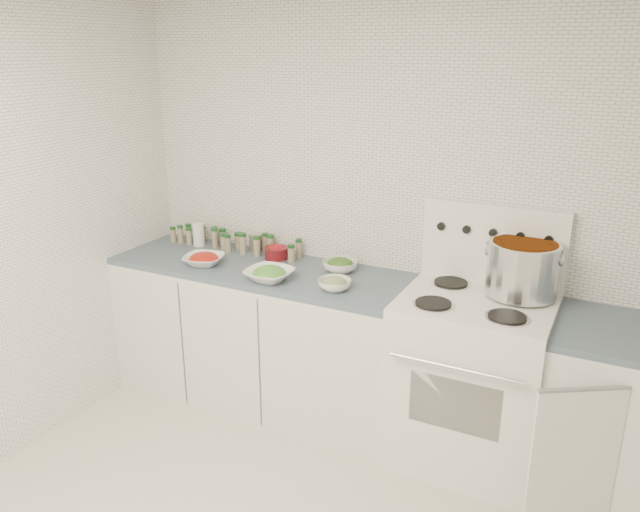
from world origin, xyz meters
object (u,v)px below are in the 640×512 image
Objects in this scene: stock_pot at (523,266)px; bowl_tomato at (204,259)px; stove at (471,375)px; bowl_snowpea at (269,274)px.

stock_pot reaches higher than bowl_tomato.
stove is 3.59× the size of stock_pot.
stove is 1.68m from bowl_tomato.
stove reaches higher than stock_pot.
stock_pot is 1.36m from bowl_snowpea.
stove is at bearing 4.22° from bowl_tomato.
bowl_snowpea is (0.49, -0.05, 0.00)m from bowl_tomato.
stove is 4.95× the size of bowl_snowpea.
stove is 4.73× the size of bowl_tomato.
bowl_snowpea is at bearing -166.68° from stock_pot.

